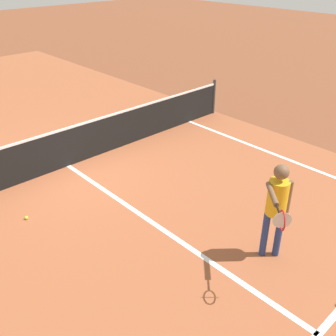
% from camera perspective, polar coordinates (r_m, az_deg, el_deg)
% --- Properties ---
extents(ground_plane, '(60.00, 60.00, 0.00)m').
position_cam_1_polar(ground_plane, '(9.57, -14.34, 0.30)').
color(ground_plane, brown).
extents(court_surface_inbounds, '(10.62, 24.40, 0.00)m').
position_cam_1_polar(court_surface_inbounds, '(9.57, -14.34, 0.31)').
color(court_surface_inbounds, '#9E5433').
rests_on(court_surface_inbounds, ground_plane).
extents(line_service_near, '(8.22, 0.10, 0.01)m').
position_cam_1_polar(line_service_near, '(5.95, 21.06, -21.74)').
color(line_service_near, white).
rests_on(line_service_near, ground_plane).
extents(line_center_service, '(0.10, 6.40, 0.01)m').
position_cam_1_polar(line_center_service, '(7.30, -1.52, -8.47)').
color(line_center_service, white).
rests_on(line_center_service, ground_plane).
extents(net, '(10.44, 0.09, 1.07)m').
position_cam_1_polar(net, '(9.35, -14.70, 2.96)').
color(net, '#33383D').
rests_on(net, ground_plane).
extents(player_near, '(1.04, 0.80, 1.70)m').
position_cam_1_polar(player_near, '(6.26, 15.62, -4.87)').
color(player_near, navy).
rests_on(player_near, ground_plane).
extents(tennis_ball_near_net, '(0.07, 0.07, 0.07)m').
position_cam_1_polar(tennis_ball_near_net, '(7.92, -19.97, -6.84)').
color(tennis_ball_near_net, '#CCE033').
rests_on(tennis_ball_near_net, ground_plane).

